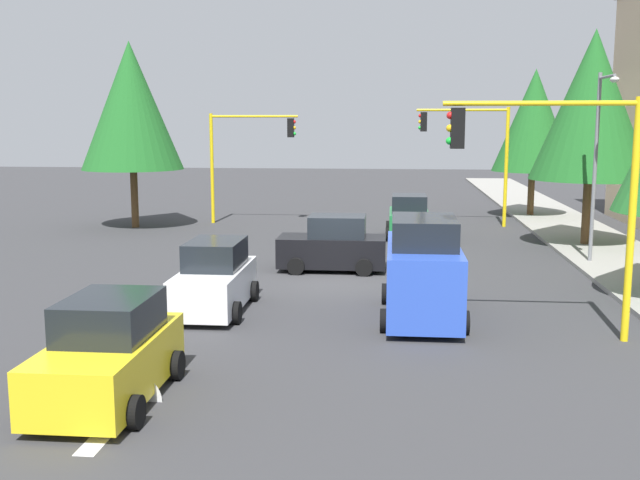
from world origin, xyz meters
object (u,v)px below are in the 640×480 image
(traffic_signal_near_left, at_px, (557,170))
(tree_opposite_side, at_px, (131,106))
(traffic_signal_far_left, at_px, (471,143))
(tree_roadside_far, at_px, (534,121))
(car_white, at_px, (215,279))
(traffic_signal_far_right, at_px, (246,146))
(car_yellow, at_px, (109,354))
(car_green, at_px, (409,218))
(car_black, at_px, (333,245))
(delivery_van_blue, at_px, (423,272))
(street_lamp_curbside, at_px, (599,147))
(tree_roadside_mid, at_px, (592,105))

(traffic_signal_near_left, height_order, tree_opposite_side, tree_opposite_side)
(traffic_signal_far_left, distance_m, tree_roadside_far, 5.60)
(car_white, bearing_deg, traffic_signal_far_right, -171.74)
(traffic_signal_far_left, bearing_deg, car_yellow, -20.32)
(tree_roadside_far, bearing_deg, car_white, -29.68)
(tree_roadside_far, height_order, car_green, tree_roadside_far)
(traffic_signal_near_left, bearing_deg, car_black, -143.38)
(traffic_signal_far_left, distance_m, tree_opposite_side, 16.96)
(car_white, bearing_deg, car_yellow, -3.43)
(traffic_signal_near_left, height_order, car_black, traffic_signal_near_left)
(traffic_signal_far_left, distance_m, car_green, 6.11)
(tree_opposite_side, distance_m, delivery_van_blue, 21.84)
(tree_roadside_far, bearing_deg, traffic_signal_far_right, -75.25)
(street_lamp_curbside, bearing_deg, traffic_signal_near_left, -19.90)
(traffic_signal_near_left, height_order, traffic_signal_far_left, traffic_signal_far_left)
(street_lamp_curbside, distance_m, tree_roadside_mid, 4.73)
(street_lamp_curbside, distance_m, tree_opposite_side, 21.94)
(tree_opposite_side, xyz_separation_m, car_black, (10.00, 10.78, -5.12))
(tree_roadside_mid, bearing_deg, car_white, -47.29)
(tree_opposite_side, xyz_separation_m, car_yellow, (22.93, 7.51, -5.12))
(delivery_van_blue, bearing_deg, car_white, -92.73)
(traffic_signal_far_left, relative_size, traffic_signal_far_right, 1.05)
(traffic_signal_far_right, bearing_deg, street_lamp_curbside, 55.11)
(tree_roadside_mid, bearing_deg, traffic_signal_far_left, -144.64)
(tree_opposite_side, height_order, car_yellow, tree_opposite_side)
(tree_roadside_far, bearing_deg, tree_roadside_mid, 2.86)
(tree_roadside_mid, height_order, car_white, tree_roadside_mid)
(tree_opposite_side, bearing_deg, car_white, 26.25)
(tree_opposite_side, bearing_deg, tree_roadside_far, 106.31)
(street_lamp_curbside, bearing_deg, car_yellow, -41.11)
(traffic_signal_far_left, distance_m, delivery_van_blue, 18.82)
(traffic_signal_far_right, xyz_separation_m, tree_roadside_mid, (6.00, 15.70, 1.91))
(car_black, distance_m, car_white, 6.70)
(traffic_signal_far_right, bearing_deg, car_green, 63.93)
(car_white, height_order, car_yellow, same)
(car_yellow, bearing_deg, tree_roadside_far, 155.82)
(street_lamp_curbside, distance_m, car_yellow, 19.60)
(street_lamp_curbside, bearing_deg, car_white, -57.97)
(tree_roadside_mid, height_order, car_green, tree_roadside_mid)
(car_green, bearing_deg, traffic_signal_far_left, 142.42)
(street_lamp_curbside, xyz_separation_m, car_yellow, (14.54, -12.69, -3.45))
(car_green, xyz_separation_m, car_yellow, (20.86, -6.10, 0.00))
(tree_roadside_mid, relative_size, car_black, 2.37)
(traffic_signal_near_left, bearing_deg, street_lamp_curbside, 160.10)
(traffic_signal_near_left, bearing_deg, tree_roadside_far, 171.05)
(tree_roadside_far, relative_size, car_green, 2.12)
(car_yellow, bearing_deg, car_white, 176.57)
(traffic_signal_near_left, relative_size, street_lamp_curbside, 0.83)
(tree_roadside_mid, height_order, tree_opposite_side, tree_opposite_side)
(traffic_signal_far_left, bearing_deg, tree_roadside_mid, 35.36)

